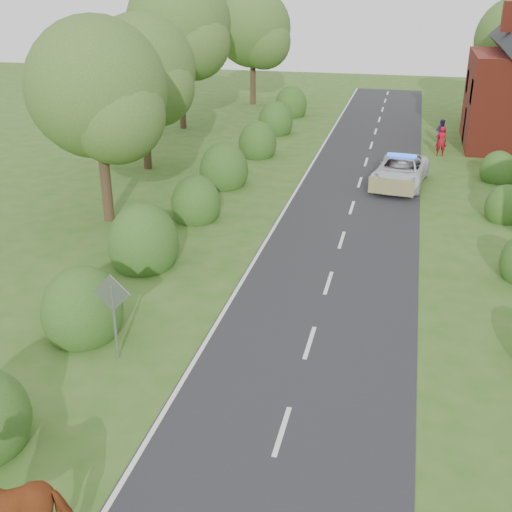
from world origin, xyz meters
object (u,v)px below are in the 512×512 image
(pedestrian_red, at_px, (441,141))
(cow, at_px, (19,508))
(pedestrian_purple, at_px, (441,132))
(police_van, at_px, (400,171))
(road_sign, at_px, (113,305))

(pedestrian_red, bearing_deg, cow, 71.05)
(pedestrian_red, relative_size, pedestrian_purple, 1.11)
(police_van, height_order, pedestrian_red, pedestrian_red)
(cow, relative_size, police_van, 0.44)
(pedestrian_red, xyz_separation_m, pedestrian_purple, (0.09, 2.95, -0.08))
(pedestrian_red, height_order, pedestrian_purple, pedestrian_red)
(cow, height_order, pedestrian_red, pedestrian_red)
(pedestrian_purple, bearing_deg, pedestrian_red, 120.20)
(police_van, bearing_deg, pedestrian_red, 79.49)
(road_sign, distance_m, police_van, 19.41)
(cow, distance_m, police_van, 25.02)
(cow, relative_size, pedestrian_purple, 1.54)
(cow, relative_size, pedestrian_red, 1.39)
(pedestrian_red, bearing_deg, road_sign, 65.50)
(road_sign, bearing_deg, pedestrian_purple, 71.60)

